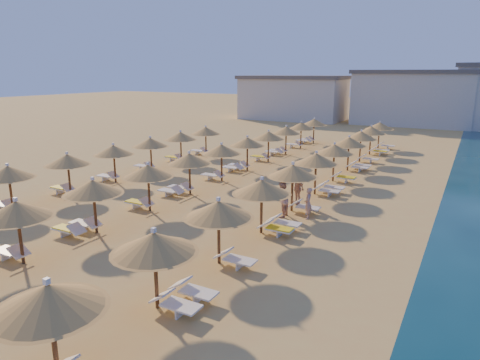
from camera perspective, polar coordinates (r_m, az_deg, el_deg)
The scene contains 9 objects.
ground at distance 20.47m, azimuth -6.31°, elevation -5.82°, with size 220.00×220.00×0.00m, color tan.
hotel_blocks at distance 63.09m, azimuth 21.76°, elevation 10.21°, with size 45.17×9.89×8.10m.
parasol_row_east at distance 23.46m, azimuth 8.69°, elevation 1.97°, with size 2.63×42.07×2.58m.
parasol_row_west at distance 26.31m, azimuth -4.52°, elevation 3.41°, with size 2.63×42.07×2.58m.
parasol_row_inland at distance 28.68m, azimuth -16.51°, elevation 3.76°, with size 2.63×24.14×2.58m.
loungers at distance 25.47m, azimuth -2.10°, elevation -0.91°, with size 15.32×40.06×0.66m.
beachgoer_b at distance 21.14m, azimuth 5.59°, elevation -2.61°, with size 0.87×0.67×1.78m, color tan.
beachgoer_c at distance 23.39m, azimuth 7.64°, elevation -1.06°, with size 1.02×0.43×1.75m, color tan.
beachgoer_a at distance 21.10m, azimuth 9.06°, elevation -3.09°, with size 0.56×0.37×1.55m, color tan.
Camera 1 is at (11.19, -15.66, 6.96)m, focal length 32.00 mm.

